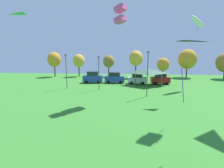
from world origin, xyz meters
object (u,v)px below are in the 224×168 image
parked_car_second_from_left (115,78)px  treeline_tree_2 (109,62)px  parked_car_third_from_left (137,79)px  treeline_tree_1 (79,61)px  park_pavilion (147,71)px  treeline_tree_5 (187,59)px  treeline_tree_3 (136,58)px  treeline_tree_4 (163,65)px  kite_flying_5 (28,22)px  kite_flying_7 (120,14)px  light_post_1 (148,72)px  light_post_0 (66,70)px  treeline_tree_0 (54,60)px  parked_car_rightmost_in_row (160,79)px  parked_car_leftmost (93,77)px  light_post_2 (99,71)px  kite_flying_3 (198,22)px  kite_flying_6 (174,55)px

parked_car_second_from_left → treeline_tree_2: treeline_tree_2 is taller
parked_car_third_from_left → treeline_tree_1: (-16.62, 11.69, 3.49)m
park_pavilion → treeline_tree_5: (12.69, 13.51, 2.09)m
treeline_tree_3 → treeline_tree_4: bearing=-2.0°
kite_flying_5 → kite_flying_7: bearing=3.0°
kite_flying_5 → light_post_1: bearing=6.9°
parked_car_third_from_left → treeline_tree_1: bearing=146.9°
light_post_0 → treeline_tree_0: size_ratio=0.93×
parked_car_second_from_left → parked_car_rightmost_in_row: bearing=-1.1°
light_post_1 → treeline_tree_4: light_post_1 is taller
treeline_tree_2 → park_pavilion: bearing=-53.3°
kite_flying_7 → treeline_tree_5: size_ratio=0.33×
parked_car_rightmost_in_row → park_pavilion: (-3.08, -1.35, 1.86)m
park_pavilion → light_post_1: (-1.18, -10.44, 0.91)m
kite_flying_7 → treeline_tree_0: (-20.22, 23.79, -7.33)m
light_post_1 → treeline_tree_3: treeline_tree_3 is taller
parked_car_third_from_left → treeline_tree_0: bearing=157.9°
parked_car_leftmost → treeline_tree_1: (-6.33, 11.05, 3.34)m
kite_flying_5 → treeline_tree_2: size_ratio=0.53×
parked_car_rightmost_in_row → light_post_2: 14.77m
treeline_tree_3 → treeline_tree_0: bearing=179.2°
treeline_tree_5 → parked_car_second_from_left: bearing=-150.4°
kite_flying_3 → kite_flying_5: size_ratio=1.27×
kite_flying_7 → parked_car_second_from_left: kite_flying_7 is taller
treeline_tree_0 → treeline_tree_5: 38.42m
kite_flying_7 → light_post_0: 15.23m
light_post_2 → park_pavilion: bearing=30.8°
kite_flying_3 → treeline_tree_4: bearing=105.8°
parked_car_rightmost_in_row → light_post_0: light_post_0 is taller
light_post_1 → treeline_tree_1: 29.26m
light_post_2 → treeline_tree_5: 29.55m
parked_car_third_from_left → treeline_tree_2: 14.45m
light_post_2 → light_post_0: bearing=175.6°
kite_flying_6 → treeline_tree_5: (13.88, 39.15, -1.57)m
parked_car_second_from_left → light_post_2: (-2.46, -7.95, 2.33)m
kite_flying_7 → treeline_tree_1: bearing=117.9°
kite_flying_6 → treeline_tree_2: size_ratio=0.53×
kite_flying_3 → treeline_tree_5: kite_flying_3 is taller
treeline_tree_2 → parked_car_second_from_left: bearing=-76.8°
kite_flying_6 → light_post_2: bearing=113.1°
parked_car_second_from_left → light_post_2: light_post_2 is taller
treeline_tree_0 → kite_flying_5: bearing=-74.6°
light_post_1 → parked_car_third_from_left: bearing=94.3°
kite_flying_7 → light_post_1: kite_flying_7 is taller
light_post_2 → treeline_tree_5: bearing=40.8°
treeline_tree_5 → treeline_tree_3: bearing=-172.4°
light_post_0 → treeline_tree_5: 34.41m
parked_car_second_from_left → treeline_tree_1: treeline_tree_1 is taller
kite_flying_3 → parked_car_leftmost: size_ratio=0.91×
treeline_tree_0 → treeline_tree_2: 15.99m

